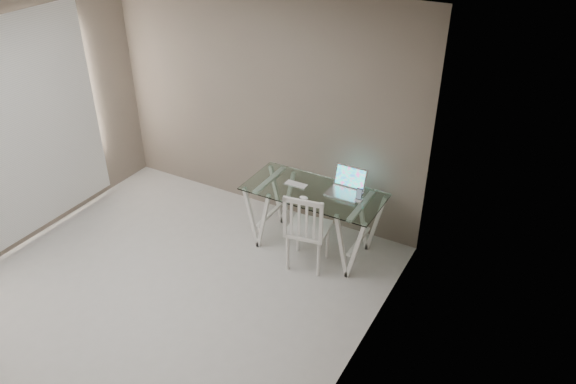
% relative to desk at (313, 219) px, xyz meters
% --- Properties ---
extents(room, '(4.50, 4.52, 2.71)m').
position_rel_desk_xyz_m(room, '(-1.02, -1.67, 1.33)').
color(room, '#B5B2AD').
rests_on(room, ground).
extents(desk, '(1.50, 0.70, 0.75)m').
position_rel_desk_xyz_m(desk, '(0.00, 0.00, 0.00)').
color(desk, silver).
rests_on(desk, ground).
extents(chair, '(0.49, 0.49, 0.93)m').
position_rel_desk_xyz_m(chair, '(0.09, -0.35, 0.13)').
color(chair, silver).
rests_on(chair, ground).
extents(laptop, '(0.36, 0.33, 0.25)m').
position_rel_desk_xyz_m(laptop, '(0.31, 0.16, 0.42)').
color(laptop, '#BCBCC1').
rests_on(laptop, desk).
extents(keyboard, '(0.26, 0.11, 0.01)m').
position_rel_desk_xyz_m(keyboard, '(-0.23, 0.03, 0.37)').
color(keyboard, silver).
rests_on(keyboard, desk).
extents(mouse, '(0.10, 0.06, 0.03)m').
position_rel_desk_xyz_m(mouse, '(-0.02, -0.19, 0.38)').
color(mouse, white).
rests_on(mouse, desk).
extents(phone_dock, '(0.08, 0.08, 0.14)m').
position_rel_desk_xyz_m(phone_dock, '(0.49, 0.05, 0.40)').
color(phone_dock, white).
rests_on(phone_dock, desk).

